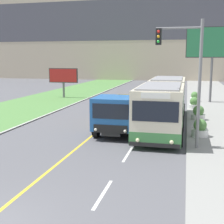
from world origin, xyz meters
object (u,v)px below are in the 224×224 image
billboard_large (213,45)px  planter_round_third (194,104)px  dump_truck (119,114)px  planter_round_second (198,114)px  billboard_small (63,77)px  car_distant (152,94)px  traffic_light_mast (187,69)px  planter_round_far (194,97)px  city_bus (164,103)px  planter_round_near (200,129)px

billboard_large → planter_round_third: bearing=-109.1°
dump_truck → planter_round_third: dump_truck is taller
planter_round_second → billboard_small: bearing=144.8°
car_distant → planter_round_second: 11.24m
traffic_light_mast → planter_round_far: size_ratio=6.30×
planter_round_third → city_bus: bearing=-106.2°
dump_truck → planter_round_near: 4.86m
traffic_light_mast → car_distant: bearing=101.4°
dump_truck → car_distant: 15.53m
dump_truck → car_distant: dump_truck is taller
city_bus → planter_round_near: (2.28, -2.87, -1.03)m
city_bus → billboard_large: size_ratio=1.68×
planter_round_near → planter_round_third: size_ratio=0.98×
billboard_small → planter_round_second: billboard_small is taller
billboard_small → planter_round_near: billboard_small is taller
traffic_light_mast → planter_round_far: (0.86, 17.94, -3.54)m
billboard_small → planter_round_third: billboard_small is taller
planter_round_far → billboard_large: bearing=-9.4°
car_distant → billboard_small: 10.53m
planter_round_second → planter_round_far: (-0.06, 10.32, -0.02)m
billboard_small → traffic_light_mast: bearing=-52.3°
planter_round_second → planter_round_near: bearing=-90.8°
billboard_large → billboard_small: billboard_large is taller
traffic_light_mast → planter_round_second: size_ratio=6.00×
billboard_large → planter_round_far: (-1.56, 0.26, -5.38)m
dump_truck → traffic_light_mast: (3.96, -2.38, 2.84)m
billboard_large → planter_round_third: 7.46m
planter_round_near → dump_truck: bearing=-179.0°
dump_truck → planter_round_near: bearing=1.0°
planter_round_second → dump_truck: bearing=-133.0°
billboard_small → planter_round_far: bearing=-0.7°
planter_round_far → planter_round_near: bearing=-90.1°
planter_round_far → city_bus: bearing=-100.3°
city_bus → billboard_small: bearing=134.5°
dump_truck → billboard_large: (6.38, 15.30, 4.68)m
city_bus → billboard_small: (-12.56, 12.80, 0.92)m
traffic_light_mast → billboard_small: size_ratio=1.84×
planter_round_third → planter_round_near: bearing=-89.3°
planter_round_near → billboard_large: bearing=84.1°
car_distant → planter_round_far: car_distant is taller
planter_round_second → city_bus: bearing=-135.8°
dump_truck → billboard_small: 18.72m
traffic_light_mast → planter_round_third: (0.73, 12.78, -3.52)m
billboard_small → planter_round_second: bearing=-35.2°
car_distant → billboard_small: billboard_small is taller
traffic_light_mast → billboard_small: 22.96m
city_bus → billboard_small: billboard_small is taller
car_distant → planter_round_near: car_distant is taller
city_bus → planter_round_third: city_bus is taller
planter_round_near → planter_round_second: bearing=89.2°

